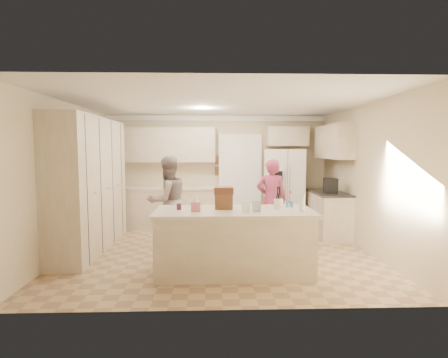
{
  "coord_description": "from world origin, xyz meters",
  "views": [
    {
      "loc": [
        -0.11,
        -6.07,
        1.8
      ],
      "look_at": [
        0.1,
        0.35,
        1.25
      ],
      "focal_mm": 28.0,
      "sensor_mm": 36.0,
      "label": 1
    }
  ],
  "objects_px": {
    "island_base": "(234,243)",
    "teen_boy": "(168,201)",
    "tissue_box": "(196,206)",
    "dollhouse_body": "(224,201)",
    "utensil_crock": "(278,204)",
    "teen_girl": "(271,200)",
    "coffee_maker": "(331,186)",
    "refrigerator": "(284,189)"
  },
  "relations": [
    {
      "from": "refrigerator",
      "to": "island_base",
      "type": "relative_size",
      "value": 0.82
    },
    {
      "from": "utensil_crock",
      "to": "teen_girl",
      "type": "relative_size",
      "value": 0.09
    },
    {
      "from": "dollhouse_body",
      "to": "coffee_maker",
      "type": "bearing_deg",
      "value": 39.29
    },
    {
      "from": "teen_boy",
      "to": "refrigerator",
      "type": "bearing_deg",
      "value": 172.43
    },
    {
      "from": "teen_boy",
      "to": "dollhouse_body",
      "type": "bearing_deg",
      "value": 88.18
    },
    {
      "from": "utensil_crock",
      "to": "tissue_box",
      "type": "xyz_separation_m",
      "value": [
        -1.2,
        -0.15,
        -0.0
      ]
    },
    {
      "from": "refrigerator",
      "to": "teen_boy",
      "type": "height_order",
      "value": "refrigerator"
    },
    {
      "from": "refrigerator",
      "to": "island_base",
      "type": "bearing_deg",
      "value": -105.58
    },
    {
      "from": "island_base",
      "to": "dollhouse_body",
      "type": "height_order",
      "value": "dollhouse_body"
    },
    {
      "from": "utensil_crock",
      "to": "teen_boy",
      "type": "relative_size",
      "value": 0.09
    },
    {
      "from": "utensil_crock",
      "to": "tissue_box",
      "type": "bearing_deg",
      "value": -172.87
    },
    {
      "from": "refrigerator",
      "to": "teen_girl",
      "type": "distance_m",
      "value": 1.2
    },
    {
      "from": "refrigerator",
      "to": "dollhouse_body",
      "type": "distance_m",
      "value": 3.18
    },
    {
      "from": "tissue_box",
      "to": "dollhouse_body",
      "type": "relative_size",
      "value": 0.54
    },
    {
      "from": "tissue_box",
      "to": "refrigerator",
      "type": "bearing_deg",
      "value": 58.2
    },
    {
      "from": "island_base",
      "to": "teen_boy",
      "type": "xyz_separation_m",
      "value": [
        -1.15,
        1.53,
        0.4
      ]
    },
    {
      "from": "coffee_maker",
      "to": "island_base",
      "type": "relative_size",
      "value": 0.14
    },
    {
      "from": "coffee_maker",
      "to": "utensil_crock",
      "type": "distance_m",
      "value": 2.32
    },
    {
      "from": "island_base",
      "to": "tissue_box",
      "type": "distance_m",
      "value": 0.79
    },
    {
      "from": "teen_boy",
      "to": "teen_girl",
      "type": "bearing_deg",
      "value": 151.51
    },
    {
      "from": "island_base",
      "to": "teen_girl",
      "type": "relative_size",
      "value": 1.36
    },
    {
      "from": "refrigerator",
      "to": "coffee_maker",
      "type": "height_order",
      "value": "refrigerator"
    },
    {
      "from": "island_base",
      "to": "teen_boy",
      "type": "height_order",
      "value": "teen_boy"
    },
    {
      "from": "utensil_crock",
      "to": "tissue_box",
      "type": "height_order",
      "value": "utensil_crock"
    },
    {
      "from": "coffee_maker",
      "to": "tissue_box",
      "type": "bearing_deg",
      "value": -142.43
    },
    {
      "from": "refrigerator",
      "to": "teen_girl",
      "type": "xyz_separation_m",
      "value": [
        -0.47,
        -1.09,
        -0.09
      ]
    },
    {
      "from": "refrigerator",
      "to": "island_base",
      "type": "xyz_separation_m",
      "value": [
        -1.32,
        -2.92,
        -0.46
      ]
    },
    {
      "from": "dollhouse_body",
      "to": "teen_girl",
      "type": "xyz_separation_m",
      "value": [
        1.0,
        1.72,
        -0.23
      ]
    },
    {
      "from": "utensil_crock",
      "to": "teen_boy",
      "type": "xyz_separation_m",
      "value": [
        -1.8,
        1.48,
        -0.16
      ]
    },
    {
      "from": "teen_girl",
      "to": "tissue_box",
      "type": "bearing_deg",
      "value": 62.69
    },
    {
      "from": "island_base",
      "to": "tissue_box",
      "type": "bearing_deg",
      "value": -169.7
    },
    {
      "from": "island_base",
      "to": "teen_girl",
      "type": "distance_m",
      "value": 2.04
    },
    {
      "from": "tissue_box",
      "to": "teen_girl",
      "type": "bearing_deg",
      "value": 54.0
    },
    {
      "from": "refrigerator",
      "to": "utensil_crock",
      "type": "bearing_deg",
      "value": -94.39
    },
    {
      "from": "coffee_maker",
      "to": "utensil_crock",
      "type": "height_order",
      "value": "coffee_maker"
    },
    {
      "from": "tissue_box",
      "to": "dollhouse_body",
      "type": "xyz_separation_m",
      "value": [
        0.4,
        0.2,
        0.04
      ]
    },
    {
      "from": "tissue_box",
      "to": "dollhouse_body",
      "type": "height_order",
      "value": "dollhouse_body"
    },
    {
      "from": "utensil_crock",
      "to": "island_base",
      "type": "bearing_deg",
      "value": -175.6
    },
    {
      "from": "tissue_box",
      "to": "teen_girl",
      "type": "xyz_separation_m",
      "value": [
        1.4,
        1.92,
        -0.19
      ]
    },
    {
      "from": "coffee_maker",
      "to": "dollhouse_body",
      "type": "relative_size",
      "value": 1.15
    },
    {
      "from": "coffee_maker",
      "to": "teen_girl",
      "type": "bearing_deg",
      "value": -176.35
    },
    {
      "from": "utensil_crock",
      "to": "coffee_maker",
      "type": "bearing_deg",
      "value": 52.88
    }
  ]
}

